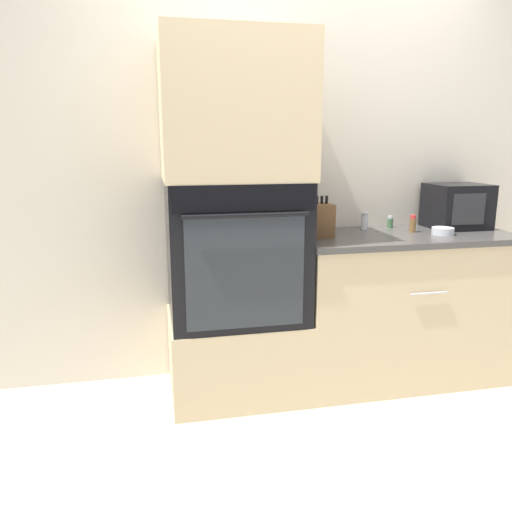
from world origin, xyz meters
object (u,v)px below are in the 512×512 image
at_px(condiment_jar_near, 390,222).
at_px(condiment_jar_mid, 364,221).
at_px(microwave, 457,206).
at_px(bowl, 443,231).
at_px(wall_oven, 236,250).
at_px(knife_block, 321,220).
at_px(condiment_jar_far, 413,224).

bearing_deg(condiment_jar_near, condiment_jar_mid, -173.86).
xyz_separation_m(microwave, bowl, (-0.21, -0.20, -0.12)).
bearing_deg(microwave, wall_oven, -175.11).
xyz_separation_m(microwave, condiment_jar_mid, (-0.60, 0.07, -0.09)).
bearing_deg(condiment_jar_near, bowl, -56.13).
distance_m(wall_oven, knife_block, 0.53).
bearing_deg(wall_oven, microwave, 4.89).
xyz_separation_m(wall_oven, condiment_jar_mid, (0.86, 0.20, 0.11)).
bearing_deg(wall_oven, bowl, -3.42).
height_order(microwave, knife_block, microwave).
bearing_deg(bowl, wall_oven, 176.58).
relative_size(microwave, condiment_jar_near, 4.61).
distance_m(wall_oven, condiment_jar_near, 1.07).
bearing_deg(condiment_jar_far, condiment_jar_mid, 146.57).
bearing_deg(condiment_jar_far, condiment_jar_near, 107.57).
relative_size(bowl, condiment_jar_mid, 1.22).
distance_m(microwave, knife_block, 0.95).
relative_size(condiment_jar_near, condiment_jar_far, 0.72).
bearing_deg(bowl, condiment_jar_far, 141.53).
bearing_deg(condiment_jar_near, condiment_jar_far, -72.43).
height_order(condiment_jar_mid, condiment_jar_far, same).
height_order(bowl, condiment_jar_mid, condiment_jar_mid).
height_order(knife_block, condiment_jar_far, knife_block).
relative_size(wall_oven, condiment_jar_far, 7.43).
bearing_deg(microwave, condiment_jar_near, 167.34).
relative_size(microwave, condiment_jar_far, 3.32).
bearing_deg(wall_oven, condiment_jar_far, 1.83).
height_order(microwave, condiment_jar_mid, microwave).
bearing_deg(knife_block, condiment_jar_far, 1.93).
xyz_separation_m(condiment_jar_mid, condiment_jar_far, (0.24, -0.16, -0.00)).
bearing_deg(knife_block, bowl, -6.93).
relative_size(wall_oven, condiment_jar_mid, 7.39).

